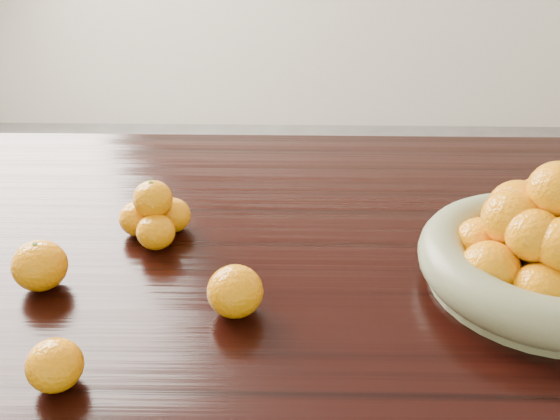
{
  "coord_description": "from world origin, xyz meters",
  "views": [
    {
      "loc": [
        0.02,
        -0.91,
        1.32
      ],
      "look_at": [
        -0.0,
        -0.02,
        0.83
      ],
      "focal_mm": 40.0,
      "sensor_mm": 36.0,
      "label": 1
    }
  ],
  "objects_px": {
    "dining_table": "(282,287)",
    "fruit_bowl": "(547,252)",
    "loose_orange_0": "(40,266)",
    "orange_pyramid": "(155,216)"
  },
  "relations": [
    {
      "from": "dining_table",
      "to": "fruit_bowl",
      "type": "xyz_separation_m",
      "value": [
        0.4,
        -0.11,
        0.15
      ]
    },
    {
      "from": "fruit_bowl",
      "to": "loose_orange_0",
      "type": "distance_m",
      "value": 0.77
    },
    {
      "from": "loose_orange_0",
      "to": "dining_table",
      "type": "bearing_deg",
      "value": 19.27
    },
    {
      "from": "dining_table",
      "to": "loose_orange_0",
      "type": "bearing_deg",
      "value": -160.73
    },
    {
      "from": "orange_pyramid",
      "to": "fruit_bowl",
      "type": "bearing_deg",
      "value": -11.96
    },
    {
      "from": "fruit_bowl",
      "to": "dining_table",
      "type": "bearing_deg",
      "value": 164.77
    },
    {
      "from": "orange_pyramid",
      "to": "loose_orange_0",
      "type": "height_order",
      "value": "orange_pyramid"
    },
    {
      "from": "fruit_bowl",
      "to": "loose_orange_0",
      "type": "xyz_separation_m",
      "value": [
        -0.77,
        -0.02,
        -0.02
      ]
    },
    {
      "from": "fruit_bowl",
      "to": "orange_pyramid",
      "type": "bearing_deg",
      "value": 168.04
    },
    {
      "from": "dining_table",
      "to": "loose_orange_0",
      "type": "xyz_separation_m",
      "value": [
        -0.37,
        -0.13,
        0.13
      ]
    }
  ]
}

